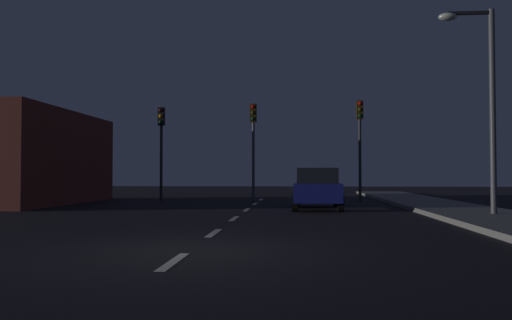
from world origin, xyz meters
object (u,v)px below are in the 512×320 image
Objects in this scene: traffic_signal_right at (360,131)px; street_lamp_right at (483,91)px; traffic_signal_center at (253,133)px; car_stopped_ahead at (317,188)px; traffic_signal_left at (161,135)px.

street_lamp_right is (2.59, -9.12, 0.42)m from traffic_signal_right.
traffic_signal_right is 9.49m from street_lamp_right.
car_stopped_ahead is at bearing -61.66° from traffic_signal_center.
traffic_signal_center reaches higher than car_stopped_ahead.
traffic_signal_left is 1.18× the size of car_stopped_ahead.
car_stopped_ahead is at bearing -35.61° from traffic_signal_left.
traffic_signal_right is at bearing 0.00° from traffic_signal_center.
street_lamp_right is (12.42, -9.12, 0.57)m from traffic_signal_left.
traffic_signal_right is (9.83, 0.00, 0.15)m from traffic_signal_left.
traffic_signal_left reaches higher than car_stopped_ahead.
traffic_signal_left is 9.83m from traffic_signal_right.
car_stopped_ahead is at bearing -112.88° from traffic_signal_right.
traffic_signal_center is 1.21× the size of car_stopped_ahead.
car_stopped_ahead is (2.92, -5.41, -2.59)m from traffic_signal_center.
traffic_signal_right reaches higher than traffic_signal_center.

